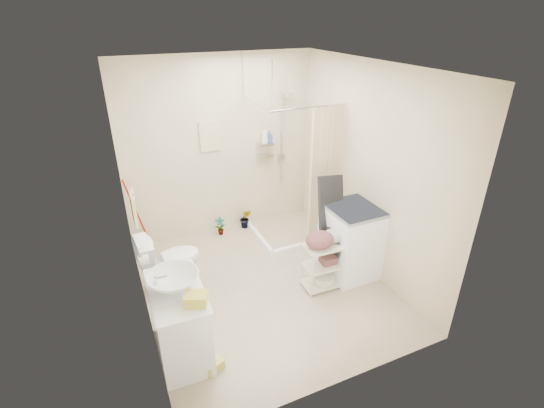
{
  "coord_description": "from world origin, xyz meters",
  "views": [
    {
      "loc": [
        -1.53,
        -3.65,
        3.1
      ],
      "look_at": [
        0.21,
        0.25,
        0.97
      ],
      "focal_mm": 26.0,
      "sensor_mm": 36.0,
      "label": 1
    }
  ],
  "objects_px": {
    "toilet": "(170,260)",
    "washing_machine": "(352,240)",
    "vanity": "(180,322)",
    "laundry_rack": "(325,261)"
  },
  "relations": [
    {
      "from": "laundry_rack",
      "to": "washing_machine",
      "type": "bearing_deg",
      "value": 17.0
    },
    {
      "from": "vanity",
      "to": "washing_machine",
      "type": "bearing_deg",
      "value": 13.1
    },
    {
      "from": "toilet",
      "to": "washing_machine",
      "type": "relative_size",
      "value": 0.8
    },
    {
      "from": "washing_machine",
      "to": "laundry_rack",
      "type": "xyz_separation_m",
      "value": [
        -0.48,
        -0.13,
        -0.11
      ]
    },
    {
      "from": "toilet",
      "to": "laundry_rack",
      "type": "xyz_separation_m",
      "value": [
        1.7,
        -0.77,
        -0.02
      ]
    },
    {
      "from": "washing_machine",
      "to": "laundry_rack",
      "type": "bearing_deg",
      "value": -165.31
    },
    {
      "from": "toilet",
      "to": "washing_machine",
      "type": "height_order",
      "value": "washing_machine"
    },
    {
      "from": "toilet",
      "to": "washing_machine",
      "type": "bearing_deg",
      "value": -111.98
    },
    {
      "from": "washing_machine",
      "to": "laundry_rack",
      "type": "height_order",
      "value": "washing_machine"
    },
    {
      "from": "vanity",
      "to": "laundry_rack",
      "type": "relative_size",
      "value": 1.23
    }
  ]
}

